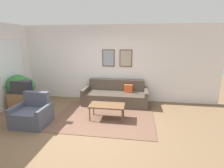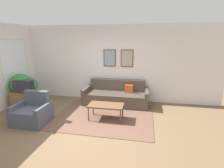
{
  "view_description": "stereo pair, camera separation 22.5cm",
  "coord_description": "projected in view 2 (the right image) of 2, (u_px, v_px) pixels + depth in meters",
  "views": [
    {
      "loc": [
        1.23,
        -3.77,
        2.17
      ],
      "look_at": [
        0.44,
        1.41,
        0.85
      ],
      "focal_mm": 28.0,
      "sensor_mm": 36.0,
      "label": 1
    },
    {
      "loc": [
        1.45,
        -3.73,
        2.17
      ],
      "look_at": [
        0.44,
        1.41,
        0.85
      ],
      "focal_mm": 28.0,
      "sensor_mm": 36.0,
      "label": 2
    }
  ],
  "objects": [
    {
      "name": "coffee_table",
      "position": [
        106.0,
        106.0,
        4.85
      ],
      "size": [
        0.97,
        0.51,
        0.43
      ],
      "color": "brown",
      "rests_on": "ground_plane"
    },
    {
      "name": "tv_stand",
      "position": [
        25.0,
        100.0,
        5.7
      ],
      "size": [
        0.81,
        0.43,
        0.54
      ],
      "color": "olive",
      "rests_on": "ground_plane"
    },
    {
      "name": "potted_plant_small",
      "position": [
        24.0,
        93.0,
        6.03
      ],
      "size": [
        0.38,
        0.38,
        0.67
      ],
      "color": "#935638",
      "rests_on": "ground_plane"
    },
    {
      "name": "potted_plant_by_window",
      "position": [
        29.0,
        86.0,
        6.24
      ],
      "size": [
        0.6,
        0.6,
        0.91
      ],
      "color": "beige",
      "rests_on": "ground_plane"
    },
    {
      "name": "potted_plant_tall",
      "position": [
        21.0,
        85.0,
        5.83
      ],
      "size": [
        0.67,
        0.67,
        1.09
      ],
      "color": "#383D42",
      "rests_on": "ground_plane"
    },
    {
      "name": "tv",
      "position": [
        24.0,
        86.0,
        5.59
      ],
      "size": [
        0.59,
        0.28,
        0.41
      ],
      "color": "#2D2D33",
      "rests_on": "tv_stand"
    },
    {
      "name": "couch",
      "position": [
        116.0,
        96.0,
        6.08
      ],
      "size": [
        2.2,
        0.9,
        0.81
      ],
      "color": "#4C4238",
      "rests_on": "ground_plane"
    },
    {
      "name": "ground_plane",
      "position": [
        84.0,
        130.0,
        4.35
      ],
      "size": [
        16.0,
        16.0,
        0.0
      ],
      "primitive_type": "plane",
      "color": "brown"
    },
    {
      "name": "area_rug",
      "position": [
        104.0,
        116.0,
        5.11
      ],
      "size": [
        2.81,
        2.23,
        0.01
      ],
      "color": "brown",
      "rests_on": "ground_plane"
    },
    {
      "name": "wall_back",
      "position": [
        106.0,
        63.0,
        6.35
      ],
      "size": [
        8.0,
        0.09,
        2.7
      ],
      "color": "silver",
      "rests_on": "ground_plane"
    },
    {
      "name": "armchair",
      "position": [
        33.0,
        113.0,
        4.68
      ],
      "size": [
        0.86,
        0.76,
        0.82
      ],
      "rotation": [
        0.0,
        0.0,
        0.16
      ],
      "color": "#474C5B",
      "rests_on": "ground_plane"
    }
  ]
}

